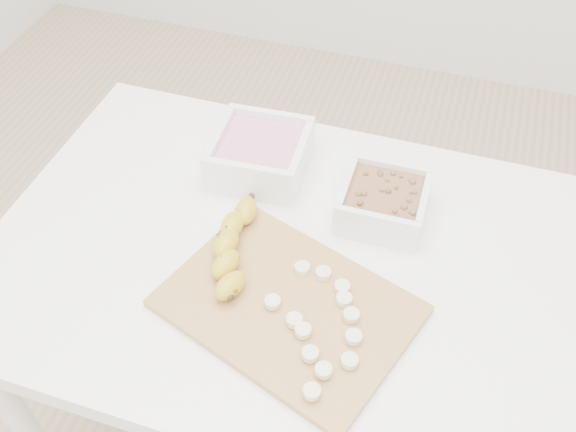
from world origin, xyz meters
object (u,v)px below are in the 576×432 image
(bowl_yogurt, at_px, (260,153))
(bowl_granola, at_px, (383,201))
(table, at_px, (283,286))
(banana, at_px, (234,248))
(cutting_board, at_px, (288,306))

(bowl_yogurt, xyz_separation_m, bowl_granola, (0.24, -0.05, -0.01))
(table, bearing_deg, banana, -149.14)
(table, relative_size, banana, 4.71)
(bowl_granola, relative_size, cutting_board, 0.40)
(cutting_board, relative_size, banana, 1.74)
(banana, bearing_deg, bowl_granola, 40.14)
(cutting_board, bearing_deg, banana, 150.59)
(bowl_yogurt, distance_m, cutting_board, 0.33)
(table, height_order, bowl_yogurt, bowl_yogurt)
(bowl_granola, distance_m, banana, 0.28)
(bowl_yogurt, height_order, bowl_granola, bowl_yogurt)
(bowl_yogurt, bearing_deg, banana, -81.47)
(table, height_order, bowl_granola, bowl_granola)
(bowl_yogurt, height_order, cutting_board, bowl_yogurt)
(table, height_order, cutting_board, cutting_board)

